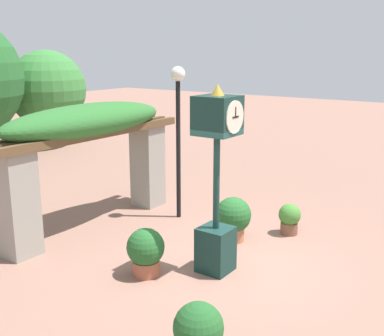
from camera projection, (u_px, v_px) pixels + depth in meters
ground_plane at (222, 263)px, 8.68m from camera, size 60.00×60.00×0.00m
pedestal_clock at (216, 178)px, 8.01m from camera, size 0.64×0.68×3.22m
pergola at (89, 139)px, 10.06m from camera, size 4.93×1.22×2.67m
potted_plant_near_left at (198, 330)px, 5.83m from camera, size 0.63×0.63×0.79m
potted_plant_near_right at (289, 218)px, 9.99m from camera, size 0.46×0.46×0.65m
potted_plant_far_left at (233, 217)px, 9.62m from camera, size 0.72×0.72×0.90m
potted_plant_far_right at (146, 251)px, 8.14m from camera, size 0.65×0.65×0.83m
lamp_post at (178, 112)px, 10.53m from camera, size 0.32×0.32×3.41m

